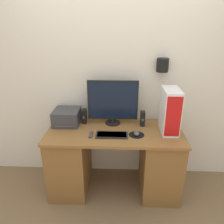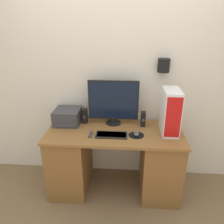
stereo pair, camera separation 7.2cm
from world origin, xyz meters
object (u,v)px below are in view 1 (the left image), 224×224
(keyboard, at_px, (112,135))
(printer, at_px, (67,117))
(computer_tower, at_px, (170,111))
(remote_control, at_px, (91,135))
(speaker_right, at_px, (142,118))
(monitor, at_px, (113,102))
(mouse, at_px, (137,133))
(speaker_left, at_px, (84,116))

(keyboard, bearing_deg, printer, 153.27)
(computer_tower, bearing_deg, remote_control, -170.51)
(keyboard, distance_m, printer, 0.62)
(keyboard, xyz_separation_m, speaker_right, (0.35, 0.27, 0.08))
(monitor, distance_m, speaker_right, 0.40)
(keyboard, xyz_separation_m, mouse, (0.27, 0.02, 0.01))
(printer, xyz_separation_m, speaker_left, (0.20, 0.04, -0.00))
(monitor, height_order, printer, monitor)
(keyboard, relative_size, speaker_left, 1.93)
(printer, relative_size, speaker_left, 1.74)
(speaker_left, relative_size, speaker_right, 1.00)
(monitor, height_order, keyboard, monitor)
(mouse, bearing_deg, computer_tower, 18.01)
(mouse, xyz_separation_m, speaker_left, (-0.61, 0.29, 0.06))
(keyboard, relative_size, computer_tower, 0.70)
(speaker_right, bearing_deg, keyboard, -141.74)
(keyboard, distance_m, mouse, 0.27)
(speaker_left, bearing_deg, computer_tower, -9.97)
(mouse, bearing_deg, keyboard, -174.64)
(monitor, relative_size, remote_control, 4.32)
(remote_control, bearing_deg, printer, 139.35)
(mouse, height_order, printer, printer)
(computer_tower, height_order, printer, computer_tower)
(monitor, xyz_separation_m, speaker_left, (-0.34, -0.01, -0.19))
(remote_control, bearing_deg, mouse, 2.97)
(monitor, xyz_separation_m, printer, (-0.55, -0.04, -0.19))
(keyboard, xyz_separation_m, remote_control, (-0.23, -0.00, -0.00))
(speaker_left, height_order, remote_control, speaker_left)
(speaker_right, height_order, remote_control, speaker_right)
(monitor, bearing_deg, speaker_right, -6.98)
(remote_control, bearing_deg, monitor, 54.94)
(speaker_left, bearing_deg, keyboard, -42.13)
(mouse, bearing_deg, speaker_left, 154.83)
(printer, height_order, speaker_right, printer)
(printer, xyz_separation_m, speaker_right, (0.90, -0.00, -0.00))
(printer, distance_m, speaker_right, 0.90)
(monitor, distance_m, mouse, 0.47)
(monitor, bearing_deg, remote_control, -125.06)
(monitor, xyz_separation_m, speaker_right, (0.35, -0.04, -0.19))
(monitor, relative_size, keyboard, 1.72)
(computer_tower, height_order, speaker_right, computer_tower)
(remote_control, bearing_deg, computer_tower, 9.49)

